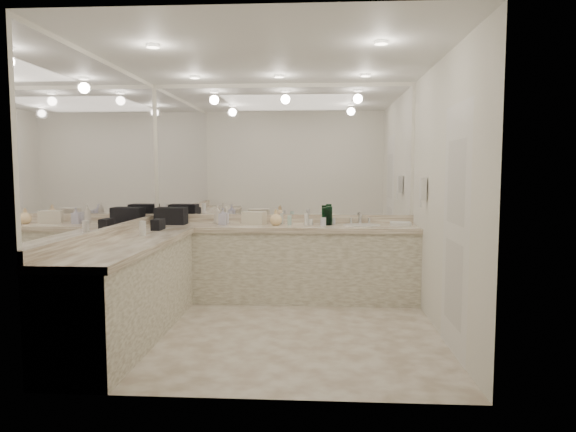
# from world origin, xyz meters

# --- Properties ---
(floor) EXTENTS (3.20, 3.20, 0.00)m
(floor) POSITION_xyz_m (0.00, 0.00, 0.00)
(floor) COLOR beige
(floor) RESTS_ON ground
(ceiling) EXTENTS (3.20, 3.20, 0.00)m
(ceiling) POSITION_xyz_m (0.00, 0.00, 2.60)
(ceiling) COLOR white
(ceiling) RESTS_ON floor
(wall_back) EXTENTS (3.20, 0.02, 2.60)m
(wall_back) POSITION_xyz_m (0.00, 1.50, 1.30)
(wall_back) COLOR white
(wall_back) RESTS_ON floor
(wall_left) EXTENTS (0.02, 3.00, 2.60)m
(wall_left) POSITION_xyz_m (-1.60, 0.00, 1.30)
(wall_left) COLOR white
(wall_left) RESTS_ON floor
(wall_right) EXTENTS (0.02, 3.00, 2.60)m
(wall_right) POSITION_xyz_m (1.60, 0.00, 1.30)
(wall_right) COLOR white
(wall_right) RESTS_ON floor
(vanity_back_base) EXTENTS (3.20, 0.60, 0.84)m
(vanity_back_base) POSITION_xyz_m (0.00, 1.20, 0.42)
(vanity_back_base) COLOR silver
(vanity_back_base) RESTS_ON floor
(vanity_back_top) EXTENTS (3.20, 0.64, 0.06)m
(vanity_back_top) POSITION_xyz_m (0.00, 1.19, 0.87)
(vanity_back_top) COLOR #EDDFC8
(vanity_back_top) RESTS_ON vanity_back_base
(vanity_left_base) EXTENTS (0.60, 2.40, 0.84)m
(vanity_left_base) POSITION_xyz_m (-1.30, -0.30, 0.42)
(vanity_left_base) COLOR silver
(vanity_left_base) RESTS_ON floor
(vanity_left_top) EXTENTS (0.64, 2.42, 0.06)m
(vanity_left_top) POSITION_xyz_m (-1.29, -0.30, 0.87)
(vanity_left_top) COLOR #EDDFC8
(vanity_left_top) RESTS_ON vanity_left_base
(backsplash_back) EXTENTS (3.20, 0.04, 0.10)m
(backsplash_back) POSITION_xyz_m (0.00, 1.48, 0.95)
(backsplash_back) COLOR #EDDFC8
(backsplash_back) RESTS_ON vanity_back_top
(backsplash_left) EXTENTS (0.04, 3.00, 0.10)m
(backsplash_left) POSITION_xyz_m (-1.58, 0.00, 0.95)
(backsplash_left) COLOR #EDDFC8
(backsplash_left) RESTS_ON vanity_left_top
(mirror_back) EXTENTS (3.12, 0.01, 1.55)m
(mirror_back) POSITION_xyz_m (0.00, 1.49, 1.77)
(mirror_back) COLOR white
(mirror_back) RESTS_ON wall_back
(mirror_left) EXTENTS (0.01, 2.92, 1.55)m
(mirror_left) POSITION_xyz_m (-1.59, 0.00, 1.77)
(mirror_left) COLOR white
(mirror_left) RESTS_ON wall_left
(sink) EXTENTS (0.44, 0.44, 0.03)m
(sink) POSITION_xyz_m (0.95, 1.20, 0.90)
(sink) COLOR white
(sink) RESTS_ON vanity_back_top
(faucet) EXTENTS (0.24, 0.16, 0.14)m
(faucet) POSITION_xyz_m (0.95, 1.41, 0.97)
(faucet) COLOR silver
(faucet) RESTS_ON vanity_back_top
(wall_phone) EXTENTS (0.06, 0.10, 0.24)m
(wall_phone) POSITION_xyz_m (1.56, 0.70, 1.35)
(wall_phone) COLOR white
(wall_phone) RESTS_ON wall_right
(door) EXTENTS (0.02, 0.82, 2.10)m
(door) POSITION_xyz_m (1.59, -0.50, 1.05)
(door) COLOR white
(door) RESTS_ON wall_right
(black_toiletry_bag) EXTENTS (0.36, 0.23, 0.20)m
(black_toiletry_bag) POSITION_xyz_m (-1.32, 1.20, 1.00)
(black_toiletry_bag) COLOR black
(black_toiletry_bag) RESTS_ON vanity_back_top
(black_bag_spill) EXTENTS (0.10, 0.22, 0.12)m
(black_bag_spill) POSITION_xyz_m (-1.30, 0.62, 0.96)
(black_bag_spill) COLOR black
(black_bag_spill) RESTS_ON vanity_left_top
(cream_cosmetic_case) EXTENTS (0.30, 0.23, 0.15)m
(cream_cosmetic_case) POSITION_xyz_m (-0.33, 1.26, 0.98)
(cream_cosmetic_case) COLOR beige
(cream_cosmetic_case) RESTS_ON vanity_back_top
(hand_towel) EXTENTS (0.24, 0.17, 0.04)m
(hand_towel) POSITION_xyz_m (1.41, 1.25, 0.92)
(hand_towel) COLOR white
(hand_towel) RESTS_ON vanity_back_top
(lotion_left) EXTENTS (0.07, 0.07, 0.15)m
(lotion_left) POSITION_xyz_m (-1.30, 0.13, 0.98)
(lotion_left) COLOR white
(lotion_left) RESTS_ON vanity_left_top
(soap_bottle_a) EXTENTS (0.10, 0.10, 0.23)m
(soap_bottle_a) POSITION_xyz_m (-0.78, 1.29, 1.01)
(soap_bottle_a) COLOR silver
(soap_bottle_a) RESTS_ON vanity_back_top
(soap_bottle_b) EXTENTS (0.10, 0.10, 0.20)m
(soap_bottle_b) POSITION_xyz_m (-0.69, 1.18, 1.00)
(soap_bottle_b) COLOR silver
(soap_bottle_b) RESTS_ON vanity_back_top
(soap_bottle_c) EXTENTS (0.16, 0.16, 0.19)m
(soap_bottle_c) POSITION_xyz_m (-0.06, 1.17, 0.99)
(soap_bottle_c) COLOR #FFD796
(soap_bottle_c) RESTS_ON vanity_back_top
(green_bottle_0) EXTENTS (0.07, 0.07, 0.20)m
(green_bottle_0) POSITION_xyz_m (0.52, 1.27, 1.00)
(green_bottle_0) COLOR #0A4322
(green_bottle_0) RESTS_ON vanity_back_top
(green_bottle_1) EXTENTS (0.06, 0.06, 0.19)m
(green_bottle_1) POSITION_xyz_m (0.54, 1.24, 0.99)
(green_bottle_1) COLOR #0A4322
(green_bottle_1) RESTS_ON vanity_back_top
(green_bottle_2) EXTENTS (0.07, 0.07, 0.20)m
(green_bottle_2) POSITION_xyz_m (0.57, 1.21, 1.00)
(green_bottle_2) COLOR #0A4322
(green_bottle_2) RESTS_ON vanity_back_top
(green_bottle_3) EXTENTS (0.07, 0.07, 0.22)m
(green_bottle_3) POSITION_xyz_m (0.57, 1.27, 1.01)
(green_bottle_3) COLOR #0A4322
(green_bottle_3) RESTS_ON vanity_back_top
(amenity_bottle_0) EXTENTS (0.05, 0.05, 0.15)m
(amenity_bottle_0) POSITION_xyz_m (0.30, 1.17, 0.97)
(amenity_bottle_0) COLOR white
(amenity_bottle_0) RESTS_ON vanity_back_top
(amenity_bottle_1) EXTENTS (0.04, 0.04, 0.13)m
(amenity_bottle_1) POSITION_xyz_m (-0.37, 1.28, 0.96)
(amenity_bottle_1) COLOR #3F3F4C
(amenity_bottle_1) RESTS_ON vanity_back_top
(amenity_bottle_2) EXTENTS (0.06, 0.06, 0.08)m
(amenity_bottle_2) POSITION_xyz_m (0.35, 1.20, 0.94)
(amenity_bottle_2) COLOR white
(amenity_bottle_2) RESTS_ON vanity_back_top
(amenity_bottle_3) EXTENTS (0.05, 0.05, 0.12)m
(amenity_bottle_3) POSITION_xyz_m (0.10, 1.18, 0.96)
(amenity_bottle_3) COLOR silver
(amenity_bottle_3) RESTS_ON vanity_back_top
(amenity_bottle_4) EXTENTS (0.04, 0.04, 0.09)m
(amenity_bottle_4) POSITION_xyz_m (-0.75, 1.33, 0.95)
(amenity_bottle_4) COLOR white
(amenity_bottle_4) RESTS_ON vanity_back_top
(amenity_bottle_5) EXTENTS (0.07, 0.07, 0.10)m
(amenity_bottle_5) POSITION_xyz_m (0.50, 1.14, 0.95)
(amenity_bottle_5) COLOR silver
(amenity_bottle_5) RESTS_ON vanity_back_top
(amenity_bottle_6) EXTENTS (0.05, 0.05, 0.07)m
(amenity_bottle_6) POSITION_xyz_m (0.63, 1.35, 0.94)
(amenity_bottle_6) COLOR silver
(amenity_bottle_6) RESTS_ON vanity_back_top
(amenity_bottle_7) EXTENTS (0.04, 0.04, 0.13)m
(amenity_bottle_7) POSITION_xyz_m (0.00, 1.29, 0.97)
(amenity_bottle_7) COLOR white
(amenity_bottle_7) RESTS_ON vanity_back_top
(amenity_bottle_8) EXTENTS (0.07, 0.07, 0.13)m
(amenity_bottle_8) POSITION_xyz_m (-0.68, 1.34, 0.97)
(amenity_bottle_8) COLOR silver
(amenity_bottle_8) RESTS_ON vanity_back_top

